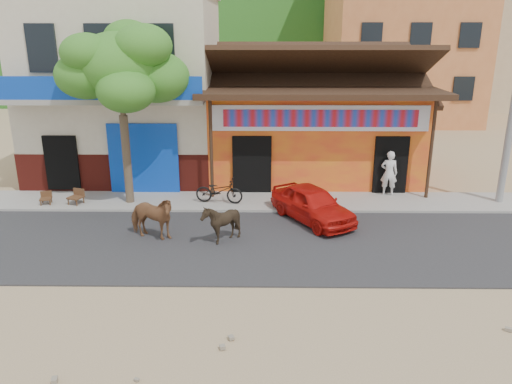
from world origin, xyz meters
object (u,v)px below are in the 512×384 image
tree (123,115)px  cafe_chair_left (75,191)px  cow_tan (151,217)px  red_car (312,204)px  cow_dark (221,223)px  scooter (219,191)px  pedestrian (389,173)px  cafe_chair_right (45,193)px

tree → cafe_chair_left: 3.11m
cow_tan → red_car: (4.75, 1.49, -0.10)m
red_car → cafe_chair_left: size_ratio=3.45×
cow_dark → scooter: 3.18m
cow_tan → red_car: 4.98m
cow_tan → pedestrian: bearing=-43.2°
tree → red_car: bearing=-13.7°
cow_dark → scooter: cow_dark is taller
scooter → cafe_chair_left: bearing=100.7°
cow_dark → cafe_chair_left: (-5.20, 2.96, -0.03)m
red_car → scooter: red_car is taller
cafe_chair_left → cafe_chair_right: 1.02m
cow_tan → pedestrian: (7.70, 3.90, 0.23)m
tree → cow_dark: tree is taller
red_car → scooter: 3.37m
red_car → tree: bearing=135.0°
tree → pedestrian: bearing=5.6°
cow_tan → cow_dark: cow_tan is taller
tree → cow_dark: (3.42, -3.23, -2.49)m
red_car → cafe_chair_left: 8.03m
red_car → cafe_chair_right: size_ratio=4.14×
cow_tan → cafe_chair_right: size_ratio=1.96×
tree → cafe_chair_left: bearing=-171.5°
scooter → cafe_chair_right: bearing=100.5°
pedestrian → cow_dark: bearing=48.4°
tree → cow_tan: tree is taller
cafe_chair_left → red_car: bearing=11.7°
cow_tan → cafe_chair_left: cow_tan is taller
cafe_chair_left → tree: bearing=29.1°
tree → cow_dark: size_ratio=5.10×
cow_dark → tree: bearing=-133.6°
pedestrian → cafe_chair_right: (-11.90, -1.19, -0.41)m
cow_dark → cafe_chair_left: 5.99m
cow_tan → scooter: (1.70, 2.93, -0.14)m
cow_dark → cafe_chair_right: cow_dark is taller
cow_tan → cow_dark: bearing=-76.7°
cafe_chair_right → scooter: bearing=-10.6°
tree → scooter: tree is taller
cafe_chair_left → scooter: bearing=22.9°
scooter → tree: bearing=97.1°
cow_tan → scooter: size_ratio=0.95×
cow_dark → red_car: cow_dark is taller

